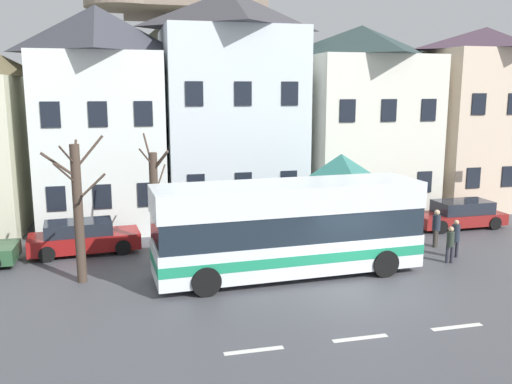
% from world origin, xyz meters
% --- Properties ---
extents(ground_plane, '(40.00, 60.00, 0.07)m').
position_xyz_m(ground_plane, '(0.00, -0.00, -0.03)').
color(ground_plane, '#47484E').
extents(townhouse_01, '(5.82, 5.60, 10.57)m').
position_xyz_m(townhouse_01, '(-8.55, 11.77, 5.29)').
color(townhouse_01, white).
rests_on(townhouse_01, ground_plane).
extents(townhouse_02, '(6.73, 5.91, 11.52)m').
position_xyz_m(townhouse_02, '(-2.11, 11.92, 5.76)').
color(townhouse_02, silver).
rests_on(townhouse_02, ground_plane).
extents(townhouse_03, '(6.56, 6.92, 10.08)m').
position_xyz_m(townhouse_03, '(5.25, 12.43, 5.04)').
color(townhouse_03, silver).
rests_on(townhouse_03, ground_plane).
extents(townhouse_04, '(6.43, 5.54, 10.11)m').
position_xyz_m(townhouse_04, '(12.44, 11.74, 5.06)').
color(townhouse_04, beige).
rests_on(townhouse_04, ground_plane).
extents(hilltop_castle, '(33.69, 33.69, 20.21)m').
position_xyz_m(hilltop_castle, '(-1.93, 29.51, 7.36)').
color(hilltop_castle, '#666C5B').
rests_on(hilltop_castle, ground_plane).
extents(transit_bus, '(9.86, 3.06, 3.42)m').
position_xyz_m(transit_bus, '(-1.88, 2.51, 1.72)').
color(transit_bus, white).
rests_on(transit_bus, ground_plane).
extents(bus_shelter, '(3.60, 3.60, 3.98)m').
position_xyz_m(bus_shelter, '(1.54, 5.97, 3.17)').
color(bus_shelter, '#473D33').
rests_on(bus_shelter, ground_plane).
extents(parked_car_01, '(4.50, 1.94, 1.33)m').
position_xyz_m(parked_car_01, '(8.37, 7.18, 0.65)').
color(parked_car_01, maroon).
rests_on(parked_car_01, ground_plane).
extents(parked_car_02, '(4.55, 2.13, 1.36)m').
position_xyz_m(parked_car_02, '(-9.34, 7.14, 0.67)').
color(parked_car_02, maroon).
rests_on(parked_car_02, ground_plane).
extents(pedestrian_00, '(0.31, 0.28, 1.47)m').
position_xyz_m(pedestrian_00, '(4.67, 2.32, 0.83)').
color(pedestrian_00, '#2D2D38').
rests_on(pedestrian_00, ground_plane).
extents(pedestrian_01, '(0.34, 0.34, 1.63)m').
position_xyz_m(pedestrian_01, '(5.38, 4.46, 0.89)').
color(pedestrian_01, '#38332D').
rests_on(pedestrian_01, ground_plane).
extents(pedestrian_02, '(0.34, 0.32, 1.56)m').
position_xyz_m(pedestrian_02, '(5.28, 2.90, 0.88)').
color(pedestrian_02, '#2D2D38').
rests_on(pedestrian_02, ground_plane).
extents(pedestrian_03, '(0.33, 0.36, 1.57)m').
position_xyz_m(pedestrian_03, '(1.89, 4.59, 0.86)').
color(pedestrian_03, black).
rests_on(pedestrian_03, ground_plane).
extents(public_bench, '(1.67, 0.48, 0.87)m').
position_xyz_m(public_bench, '(-0.22, 7.56, 0.47)').
color(public_bench, '#33473D').
rests_on(public_bench, ground_plane).
extents(bare_tree_00, '(1.14, 1.58, 5.02)m').
position_xyz_m(bare_tree_00, '(-6.47, 5.26, 2.30)').
color(bare_tree_00, '#47382D').
rests_on(bare_tree_00, ground_plane).
extents(bare_tree_02, '(2.07, 1.78, 5.17)m').
position_xyz_m(bare_tree_02, '(-9.17, 3.53, 2.61)').
color(bare_tree_02, '#47382D').
rests_on(bare_tree_02, ground_plane).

